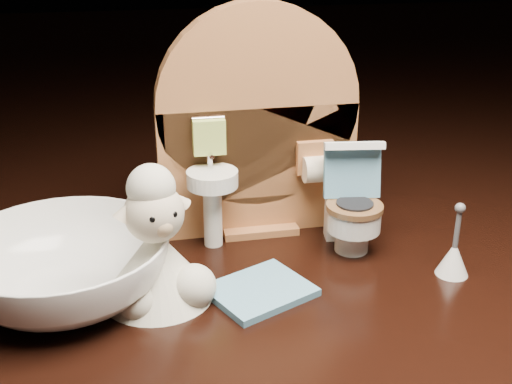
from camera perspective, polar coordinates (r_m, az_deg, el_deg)
backdrop_panel at (r=0.41m, az=0.07°, el=5.00°), size 0.13×0.05×0.15m
toy_toilet at (r=0.41m, az=8.48°, el=-1.52°), size 0.04×0.05×0.07m
bath_mat at (r=0.36m, az=0.35°, el=-8.76°), size 0.07×0.06×0.00m
toilet_brush at (r=0.40m, az=17.16°, el=-5.45°), size 0.02×0.02×0.05m
plush_lamb at (r=0.35m, az=-8.76°, el=-5.40°), size 0.06×0.06×0.08m
ceramic_bowl at (r=0.37m, az=-16.67°, el=-6.52°), size 0.13×0.13×0.04m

